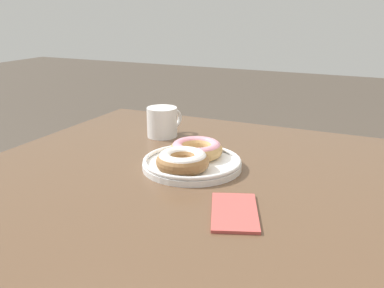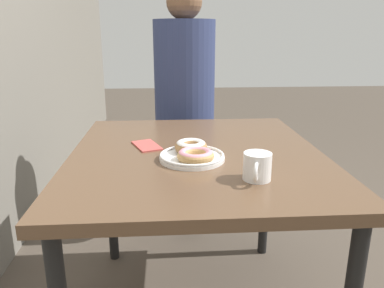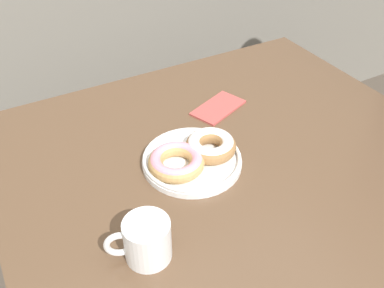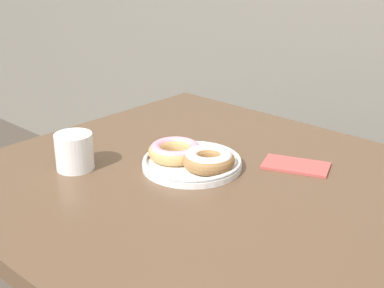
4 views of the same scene
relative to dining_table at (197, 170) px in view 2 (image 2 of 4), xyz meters
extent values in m
cube|color=brown|center=(0.00, 0.00, 0.06)|extent=(1.09, 0.96, 0.04)
cylinder|color=black|center=(0.49, -0.42, -0.33)|extent=(0.05, 0.05, 0.73)
cylinder|color=black|center=(0.49, 0.42, -0.33)|extent=(0.05, 0.05, 0.73)
cylinder|color=white|center=(-0.10, 0.02, 0.08)|extent=(0.24, 0.24, 0.01)
torus|color=white|center=(-0.10, 0.02, 0.10)|extent=(0.23, 0.23, 0.01)
torus|color=#9E7042|center=(-0.05, 0.03, 0.11)|extent=(0.13, 0.13, 0.04)
torus|color=white|center=(-0.05, 0.03, 0.12)|extent=(0.12, 0.12, 0.03)
torus|color=tan|center=(-0.14, 0.02, 0.11)|extent=(0.13, 0.13, 0.03)
torus|color=pink|center=(-0.14, 0.02, 0.12)|extent=(0.12, 0.12, 0.03)
cylinder|color=white|center=(-0.29, -0.17, 0.12)|extent=(0.09, 0.09, 0.09)
cylinder|color=#382114|center=(-0.29, -0.17, 0.16)|extent=(0.07, 0.07, 0.00)
torus|color=white|center=(-0.34, -0.15, 0.12)|extent=(0.06, 0.03, 0.06)
cube|color=black|center=(0.86, 0.00, -0.34)|extent=(0.28, 0.20, 0.71)
cylinder|color=navy|center=(0.83, 0.00, 0.30)|extent=(0.35, 0.35, 0.57)
sphere|color=brown|center=(0.79, 0.01, 0.68)|extent=(0.20, 0.20, 0.20)
cube|color=#BC4C47|center=(0.08, 0.20, 0.08)|extent=(0.17, 0.14, 0.01)
camera|label=1|loc=(0.77, 0.43, 0.45)|focal=40.00mm
camera|label=2|loc=(-1.37, 0.11, 0.52)|focal=35.00mm
camera|label=3|loc=(-0.47, -0.65, 0.75)|focal=40.00mm
camera|label=4|loc=(0.69, -0.83, 0.60)|focal=50.00mm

